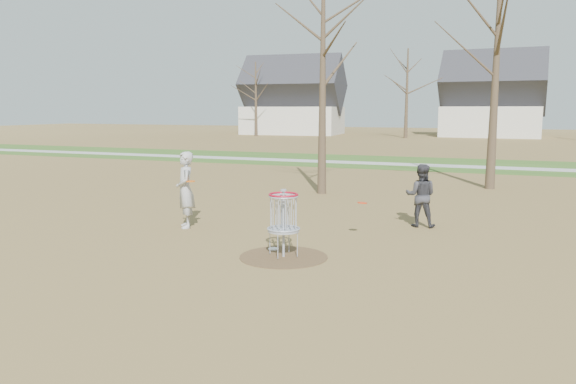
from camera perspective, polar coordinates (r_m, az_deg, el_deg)
The scene contains 11 objects.
ground at distance 11.45m, azimuth -0.46°, elevation -6.62°, with size 160.00×160.00×0.00m, color brown.
green_band at distance 31.66m, azimuth 14.06°, elevation 2.82°, with size 160.00×8.00×0.01m, color #2D5119.
footpath at distance 30.67m, azimuth 13.80°, elevation 2.67°, with size 160.00×1.50×0.01m, color #9E9E99.
dirt_circle at distance 11.45m, azimuth -0.46°, elevation -6.59°, with size 1.80×1.80×0.01m, color #47331E.
player_standing at distance 14.31m, azimuth -10.38°, elevation 0.21°, with size 0.70×0.46×1.92m, color #ABABAB.
player_throwing at distance 14.61m, azimuth 13.34°, elevation -0.35°, with size 0.78×0.61×1.60m, color #333338.
disc_grounded at distance 12.03m, azimuth -1.49°, elevation -5.78°, with size 0.22×0.22×0.02m, color white.
discs_in_play at distance 13.28m, azimuth -1.07°, elevation -0.01°, with size 4.39×0.81×0.41m.
disc_golf_basket at distance 11.25m, azimuth -0.46°, elevation -2.12°, with size 0.64×0.64×1.35m.
bare_trees at distance 46.15m, azimuth 19.07°, elevation 10.95°, with size 52.62×44.98×9.00m.
houses_row at distance 62.80m, azimuth 22.09°, elevation 8.35°, with size 56.51×10.01×7.26m.
Camera 1 is at (4.18, -10.24, 2.98)m, focal length 35.00 mm.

